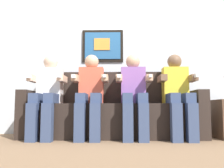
% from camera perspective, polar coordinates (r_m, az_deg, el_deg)
% --- Properties ---
extents(ground_plane, '(6.22, 6.22, 0.00)m').
position_cam_1_polar(ground_plane, '(2.98, -0.06, -13.22)').
color(ground_plane, '#8C6B4C').
extents(back_wall_assembly, '(4.78, 0.10, 2.60)m').
position_cam_1_polar(back_wall_assembly, '(3.83, 0.14, 8.09)').
color(back_wall_assembly, silver).
rests_on(back_wall_assembly, ground_plane).
extents(couch, '(2.38, 0.58, 0.90)m').
position_cam_1_polar(couch, '(3.28, 0.07, -7.05)').
color(couch, '#2D231E').
rests_on(couch, ground_plane).
extents(person_leftmost, '(0.46, 0.56, 1.11)m').
position_cam_1_polar(person_leftmost, '(3.25, -14.96, -1.70)').
color(person_leftmost, white).
rests_on(person_leftmost, ground_plane).
extents(person_left_center, '(0.46, 0.56, 1.11)m').
position_cam_1_polar(person_left_center, '(3.14, -5.11, -1.73)').
color(person_left_center, '#D8593F').
rests_on(person_left_center, ground_plane).
extents(person_right_center, '(0.46, 0.56, 1.11)m').
position_cam_1_polar(person_right_center, '(3.13, 5.13, -1.72)').
color(person_right_center, '#8C59A5').
rests_on(person_right_center, ground_plane).
extents(person_rightmost, '(0.46, 0.56, 1.11)m').
position_cam_1_polar(person_rightmost, '(3.22, 15.14, -1.66)').
color(person_rightmost, yellow).
rests_on(person_rightmost, ground_plane).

